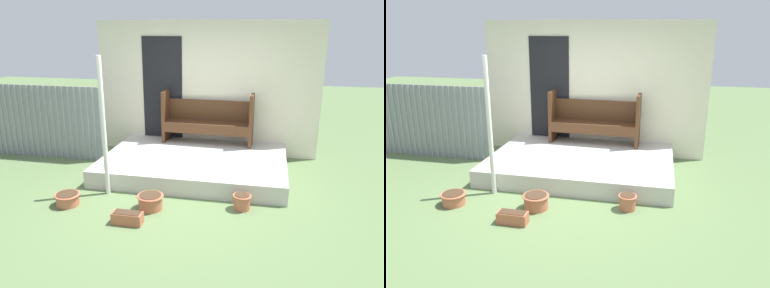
% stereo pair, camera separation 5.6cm
% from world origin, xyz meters
% --- Properties ---
extents(ground_plane, '(24.00, 24.00, 0.00)m').
position_xyz_m(ground_plane, '(0.00, 0.00, 0.00)').
color(ground_plane, '#5B7547').
extents(porch_slab, '(3.17, 2.16, 0.29)m').
position_xyz_m(porch_slab, '(0.06, 1.08, 0.15)').
color(porch_slab, beige).
rests_on(porch_slab, ground_plane).
extents(house_wall, '(4.37, 0.08, 2.60)m').
position_xyz_m(house_wall, '(0.02, 2.19, 1.30)').
color(house_wall, beige).
rests_on(house_wall, ground_plane).
extents(fence_corrugated, '(2.57, 0.05, 1.42)m').
position_xyz_m(fence_corrugated, '(-3.00, 1.27, 0.71)').
color(fence_corrugated, gray).
rests_on(fence_corrugated, ground_plane).
extents(support_post, '(0.07, 0.07, 2.10)m').
position_xyz_m(support_post, '(-1.08, -0.09, 1.05)').
color(support_post, silver).
rests_on(support_post, ground_plane).
extents(bench, '(1.75, 0.46, 1.00)m').
position_xyz_m(bench, '(0.15, 1.92, 0.78)').
color(bench, '#4C2D19').
rests_on(bench, porch_slab).
extents(flower_pot_left, '(0.37, 0.37, 0.18)m').
position_xyz_m(flower_pot_left, '(-1.49, -0.57, 0.10)').
color(flower_pot_left, '#B76647').
rests_on(flower_pot_left, ground_plane).
extents(flower_pot_middle, '(0.38, 0.38, 0.22)m').
position_xyz_m(flower_pot_middle, '(-0.27, -0.44, 0.12)').
color(flower_pot_middle, '#B76647').
rests_on(flower_pot_middle, ground_plane).
extents(flower_pot_right, '(0.27, 0.27, 0.22)m').
position_xyz_m(flower_pot_right, '(1.00, -0.19, 0.12)').
color(flower_pot_right, '#B76647').
rests_on(flower_pot_right, ground_plane).
extents(planter_box_rect, '(0.40, 0.17, 0.17)m').
position_xyz_m(planter_box_rect, '(-0.44, -0.91, 0.08)').
color(planter_box_rect, '#B26042').
rests_on(planter_box_rect, ground_plane).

